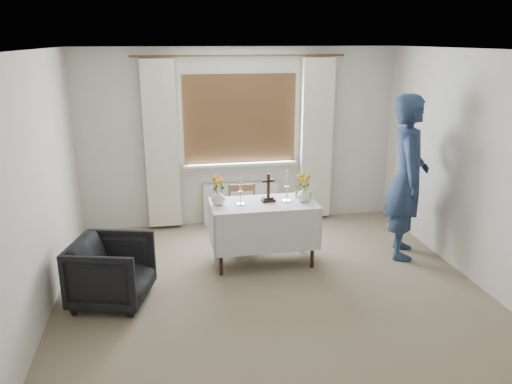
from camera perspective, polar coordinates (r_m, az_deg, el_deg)
ground at (r=5.22m, az=2.56°, el=-12.73°), size 5.00×5.00×0.00m
altar_table at (r=5.96m, az=0.85°, el=-4.71°), size 1.24×0.64×0.76m
wooden_chair at (r=6.39m, az=-1.50°, el=-2.94°), size 0.40×0.40×0.81m
armchair at (r=5.32m, az=-16.16°, el=-8.69°), size 0.91×0.90×0.68m
person at (r=6.27m, az=16.91°, el=1.60°), size 0.72×0.86×2.00m
radiator at (r=7.28m, az=-1.69°, el=-1.28°), size 1.10×0.10×0.60m
wooden_cross at (r=5.83m, az=1.42°, el=0.49°), size 0.16×0.12×0.33m
candlestick_left at (r=5.72m, az=-1.79°, el=0.14°), size 0.10×0.10×0.33m
candlestick_right at (r=5.84m, az=3.55°, el=0.71°), size 0.14×0.14×0.38m
flower_vase_left at (r=5.75m, az=-4.33°, el=-0.60°), size 0.21×0.21×0.18m
flower_vase_right at (r=5.88m, az=5.48°, el=-0.27°), size 0.19×0.19×0.17m
wicker_basket at (r=6.05m, az=5.41°, el=-0.25°), size 0.25×0.25×0.07m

